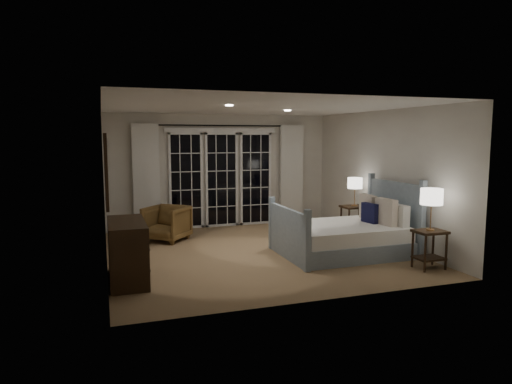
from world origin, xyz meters
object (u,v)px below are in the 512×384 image
object	(u,v)px
nightstand_left	(430,244)
lamp_right	(355,183)
armchair	(167,223)
dresser	(127,251)
bed	(346,236)
lamp_left	(432,197)
nightstand_right	(354,217)

from	to	relation	value
nightstand_left	lamp_right	xyz separation A→B (m)	(0.06, 2.31, 0.70)
armchair	dresser	xyz separation A→B (m)	(-0.85, -2.34, 0.08)
lamp_right	dresser	bearing A→B (deg)	-161.91
bed	nightstand_left	world-z (taller)	bed
nightstand_left	dresser	world-z (taller)	dresser
bed	lamp_right	world-z (taller)	bed
lamp_left	lamp_right	distance (m)	2.31
nightstand_left	lamp_left	xyz separation A→B (m)	(0.00, 0.00, 0.72)
lamp_left	armchair	xyz separation A→B (m)	(-3.54, 3.19, -0.76)
dresser	lamp_right	bearing A→B (deg)	18.09
dresser	nightstand_right	bearing A→B (deg)	18.09
nightstand_left	dresser	distance (m)	4.47
nightstand_right	dresser	xyz separation A→B (m)	(-4.46, -1.46, 0.00)
armchair	nightstand_right	bearing A→B (deg)	26.17
bed	armchair	distance (m)	3.43
lamp_right	armchair	world-z (taller)	lamp_right
lamp_left	dresser	world-z (taller)	lamp_left
nightstand_right	lamp_left	distance (m)	2.41
nightstand_left	nightstand_right	bearing A→B (deg)	88.40
lamp_left	armchair	distance (m)	4.82
nightstand_left	armchair	bearing A→B (deg)	137.96
bed	nightstand_left	xyz separation A→B (m)	(0.74, -1.20, 0.07)
nightstand_left	armchair	xyz separation A→B (m)	(-3.54, 3.19, -0.05)
nightstand_right	dresser	size ratio (longest dim) A/B	0.53
bed	armchair	xyz separation A→B (m)	(-2.80, 1.99, 0.03)
nightstand_right	lamp_left	size ratio (longest dim) A/B	1.00
bed	lamp_right	distance (m)	1.57
nightstand_left	nightstand_right	world-z (taller)	nightstand_right
nightstand_left	bed	bearing A→B (deg)	121.69
bed	armchair	bearing A→B (deg)	144.59
lamp_left	armchair	world-z (taller)	lamp_left
nightstand_left	lamp_right	size ratio (longest dim) A/B	1.05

